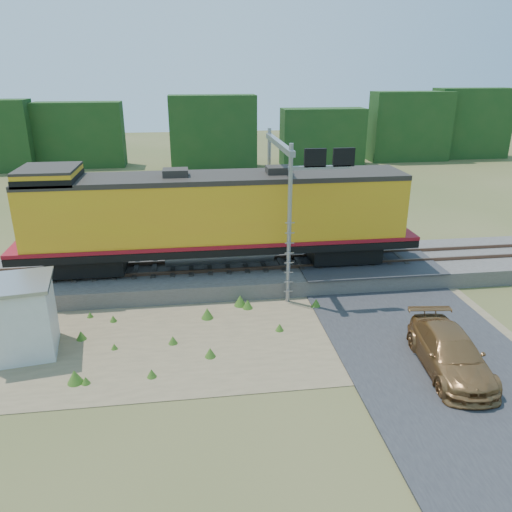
{
  "coord_description": "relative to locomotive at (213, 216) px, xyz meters",
  "views": [
    {
      "loc": [
        -1.7,
        -17.13,
        10.06
      ],
      "look_at": [
        1.03,
        3.0,
        2.4
      ],
      "focal_mm": 35.0,
      "sensor_mm": 36.0,
      "label": 1
    }
  ],
  "objects": [
    {
      "name": "ground",
      "position": [
        0.66,
        -6.0,
        -3.42
      ],
      "size": [
        140.0,
        140.0,
        0.0
      ],
      "primitive_type": "plane",
      "color": "#475123",
      "rests_on": "ground"
    },
    {
      "name": "ballast",
      "position": [
        0.66,
        0.0,
        -3.02
      ],
      "size": [
        70.0,
        5.0,
        0.8
      ],
      "primitive_type": "cube",
      "color": "slate",
      "rests_on": "ground"
    },
    {
      "name": "rails",
      "position": [
        0.66,
        0.0,
        -2.54
      ],
      "size": [
        70.0,
        1.54,
        0.16
      ],
      "color": "brown",
      "rests_on": "ballast"
    },
    {
      "name": "dirt_shoulder",
      "position": [
        -1.34,
        -5.5,
        -3.41
      ],
      "size": [
        26.0,
        8.0,
        0.03
      ],
      "primitive_type": "cube",
      "color": "#8C7754",
      "rests_on": "ground"
    },
    {
      "name": "road",
      "position": [
        7.66,
        -5.26,
        -3.33
      ],
      "size": [
        7.0,
        66.0,
        0.86
      ],
      "color": "#38383A",
      "rests_on": "ground"
    },
    {
      "name": "tree_line_north",
      "position": [
        0.66,
        32.0,
        -0.35
      ],
      "size": [
        130.0,
        3.0,
        6.5
      ],
      "color": "#183D16",
      "rests_on": "ground"
    },
    {
      "name": "weed_clumps",
      "position": [
        -2.84,
        -5.9,
        -3.42
      ],
      "size": [
        15.0,
        6.2,
        0.56
      ],
      "primitive_type": null,
      "color": "#3D691E",
      "rests_on": "ground"
    },
    {
      "name": "locomotive",
      "position": [
        0.0,
        0.0,
        0.0
      ],
      "size": [
        19.33,
        2.95,
        4.99
      ],
      "color": "black",
      "rests_on": "rails"
    },
    {
      "name": "shed",
      "position": [
        -7.43,
        -5.73,
        -1.95
      ],
      "size": [
        2.78,
        2.78,
        2.9
      ],
      "rotation": [
        0.0,
        0.0,
        0.15
      ],
      "color": "silver",
      "rests_on": "ground"
    },
    {
      "name": "signal_gantry",
      "position": [
        3.55,
        -0.67,
        1.96
      ],
      "size": [
        2.85,
        6.2,
        7.19
      ],
      "color": "gray",
      "rests_on": "ground"
    },
    {
      "name": "car",
      "position": [
        7.76,
        -9.03,
        -2.72
      ],
      "size": [
        2.48,
        5.01,
        1.4
      ],
      "primitive_type": "imported",
      "rotation": [
        0.0,
        0.0,
        -0.11
      ],
      "color": "olive",
      "rests_on": "ground"
    }
  ]
}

